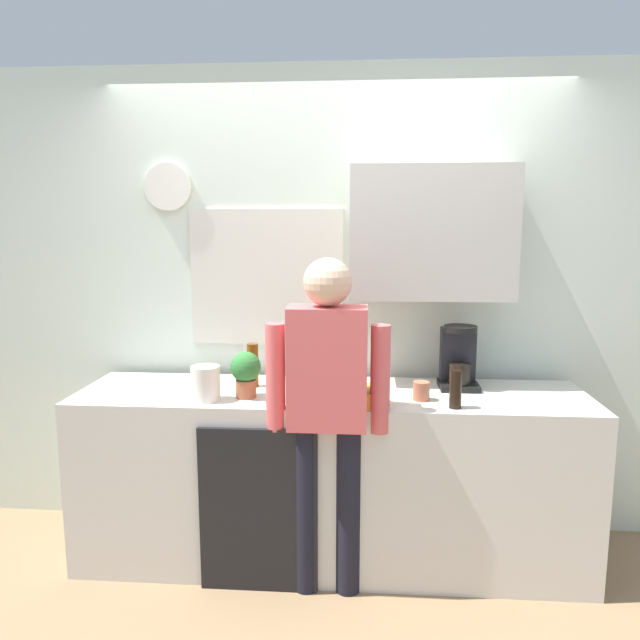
{
  "coord_description": "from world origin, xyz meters",
  "views": [
    {
      "loc": [
        0.17,
        -2.66,
        1.75
      ],
      "look_at": [
        -0.05,
        0.25,
        1.28
      ],
      "focal_mm": 33.72,
      "sensor_mm": 36.0,
      "label": 1
    }
  ],
  "objects_px": {
    "coffee_maker": "(458,360)",
    "mixing_bowl": "(365,397)",
    "storage_canister": "(206,383)",
    "cup_terracotta_mug": "(421,391)",
    "bottle_amber_beer": "(253,365)",
    "person_at_sink": "(327,400)",
    "bottle_olive_oil": "(328,366)",
    "potted_plant": "(246,371)",
    "bottle_dark_sauce": "(456,389)",
    "cup_yellow_cup": "(308,375)"
  },
  "relations": [
    {
      "from": "cup_terracotta_mug",
      "to": "storage_canister",
      "type": "bearing_deg",
      "value": -175.49
    },
    {
      "from": "coffee_maker",
      "to": "cup_terracotta_mug",
      "type": "height_order",
      "value": "coffee_maker"
    },
    {
      "from": "coffee_maker",
      "to": "bottle_dark_sauce",
      "type": "relative_size",
      "value": 1.83
    },
    {
      "from": "bottle_dark_sauce",
      "to": "cup_terracotta_mug",
      "type": "height_order",
      "value": "bottle_dark_sauce"
    },
    {
      "from": "mixing_bowl",
      "to": "cup_yellow_cup",
      "type": "bearing_deg",
      "value": 128.42
    },
    {
      "from": "cup_yellow_cup",
      "to": "potted_plant",
      "type": "xyz_separation_m",
      "value": [
        -0.28,
        -0.31,
        0.09
      ]
    },
    {
      "from": "cup_terracotta_mug",
      "to": "coffee_maker",
      "type": "bearing_deg",
      "value": 50.43
    },
    {
      "from": "potted_plant",
      "to": "person_at_sink",
      "type": "height_order",
      "value": "person_at_sink"
    },
    {
      "from": "storage_canister",
      "to": "cup_terracotta_mug",
      "type": "bearing_deg",
      "value": 4.51
    },
    {
      "from": "cup_yellow_cup",
      "to": "person_at_sink",
      "type": "relative_size",
      "value": 0.05
    },
    {
      "from": "coffee_maker",
      "to": "mixing_bowl",
      "type": "bearing_deg",
      "value": -143.82
    },
    {
      "from": "bottle_olive_oil",
      "to": "storage_canister",
      "type": "height_order",
      "value": "bottle_olive_oil"
    },
    {
      "from": "cup_terracotta_mug",
      "to": "storage_canister",
      "type": "distance_m",
      "value": 1.05
    },
    {
      "from": "cup_terracotta_mug",
      "to": "mixing_bowl",
      "type": "distance_m",
      "value": 0.29
    },
    {
      "from": "person_at_sink",
      "to": "bottle_olive_oil",
      "type": "bearing_deg",
      "value": 82.11
    },
    {
      "from": "potted_plant",
      "to": "mixing_bowl",
      "type": "bearing_deg",
      "value": -7.4
    },
    {
      "from": "cup_terracotta_mug",
      "to": "bottle_olive_oil",
      "type": "bearing_deg",
      "value": 161.54
    },
    {
      "from": "bottle_dark_sauce",
      "to": "potted_plant",
      "type": "relative_size",
      "value": 0.78
    },
    {
      "from": "bottle_olive_oil",
      "to": "bottle_dark_sauce",
      "type": "xyz_separation_m",
      "value": [
        0.61,
        -0.27,
        -0.04
      ]
    },
    {
      "from": "bottle_olive_oil",
      "to": "bottle_dark_sauce",
      "type": "relative_size",
      "value": 1.39
    },
    {
      "from": "storage_canister",
      "to": "person_at_sink",
      "type": "bearing_deg",
      "value": -10.13
    },
    {
      "from": "storage_canister",
      "to": "person_at_sink",
      "type": "relative_size",
      "value": 0.11
    },
    {
      "from": "bottle_olive_oil",
      "to": "cup_yellow_cup",
      "type": "height_order",
      "value": "bottle_olive_oil"
    },
    {
      "from": "bottle_dark_sauce",
      "to": "cup_terracotta_mug",
      "type": "bearing_deg",
      "value": 141.35
    },
    {
      "from": "bottle_olive_oil",
      "to": "storage_canister",
      "type": "relative_size",
      "value": 1.47
    },
    {
      "from": "cup_terracotta_mug",
      "to": "mixing_bowl",
      "type": "relative_size",
      "value": 0.42
    },
    {
      "from": "bottle_olive_oil",
      "to": "potted_plant",
      "type": "relative_size",
      "value": 1.09
    },
    {
      "from": "coffee_maker",
      "to": "cup_yellow_cup",
      "type": "height_order",
      "value": "coffee_maker"
    },
    {
      "from": "potted_plant",
      "to": "coffee_maker",
      "type": "bearing_deg",
      "value": 14.53
    },
    {
      "from": "bottle_amber_beer",
      "to": "storage_canister",
      "type": "bearing_deg",
      "value": -123.63
    },
    {
      "from": "cup_yellow_cup",
      "to": "potted_plant",
      "type": "distance_m",
      "value": 0.43
    },
    {
      "from": "bottle_dark_sauce",
      "to": "coffee_maker",
      "type": "bearing_deg",
      "value": 79.81
    },
    {
      "from": "cup_yellow_cup",
      "to": "cup_terracotta_mug",
      "type": "xyz_separation_m",
      "value": [
        0.58,
        -0.29,
        0.0
      ]
    },
    {
      "from": "coffee_maker",
      "to": "bottle_amber_beer",
      "type": "xyz_separation_m",
      "value": [
        -1.08,
        -0.07,
        -0.03
      ]
    },
    {
      "from": "coffee_maker",
      "to": "person_at_sink",
      "type": "height_order",
      "value": "person_at_sink"
    },
    {
      "from": "coffee_maker",
      "to": "mixing_bowl",
      "type": "xyz_separation_m",
      "value": [
        -0.48,
        -0.35,
        -0.11
      ]
    },
    {
      "from": "cup_terracotta_mug",
      "to": "person_at_sink",
      "type": "relative_size",
      "value": 0.06
    },
    {
      "from": "bottle_amber_beer",
      "to": "potted_plant",
      "type": "bearing_deg",
      "value": -88.65
    },
    {
      "from": "cup_yellow_cup",
      "to": "mixing_bowl",
      "type": "bearing_deg",
      "value": -51.58
    },
    {
      "from": "cup_terracotta_mug",
      "to": "potted_plant",
      "type": "height_order",
      "value": "potted_plant"
    },
    {
      "from": "person_at_sink",
      "to": "storage_canister",
      "type": "bearing_deg",
      "value": 159.19
    },
    {
      "from": "coffee_maker",
      "to": "bottle_amber_beer",
      "type": "distance_m",
      "value": 1.08
    },
    {
      "from": "bottle_amber_beer",
      "to": "person_at_sink",
      "type": "xyz_separation_m",
      "value": [
        0.42,
        -0.38,
        -0.07
      ]
    },
    {
      "from": "mixing_bowl",
      "to": "potted_plant",
      "type": "distance_m",
      "value": 0.6
    },
    {
      "from": "bottle_amber_beer",
      "to": "cup_terracotta_mug",
      "type": "bearing_deg",
      "value": -12.32
    },
    {
      "from": "bottle_olive_oil",
      "to": "potted_plant",
      "type": "distance_m",
      "value": 0.43
    },
    {
      "from": "cup_terracotta_mug",
      "to": "bottle_amber_beer",
      "type": "bearing_deg",
      "value": 167.68
    },
    {
      "from": "bottle_dark_sauce",
      "to": "person_at_sink",
      "type": "height_order",
      "value": "person_at_sink"
    },
    {
      "from": "coffee_maker",
      "to": "bottle_olive_oil",
      "type": "xyz_separation_m",
      "value": [
        -0.67,
        -0.1,
        -0.02
      ]
    },
    {
      "from": "mixing_bowl",
      "to": "person_at_sink",
      "type": "height_order",
      "value": "person_at_sink"
    }
  ]
}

